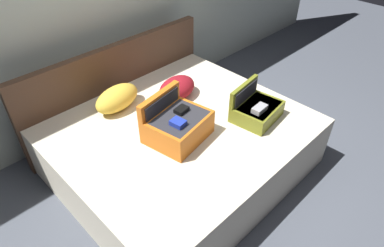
{
  "coord_description": "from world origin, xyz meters",
  "views": [
    {
      "loc": [
        -1.55,
        -1.31,
        2.36
      ],
      "look_at": [
        0.0,
        0.26,
        0.61
      ],
      "focal_mm": 31.47,
      "sensor_mm": 36.0,
      "label": 1
    }
  ],
  "objects_px": {
    "bed": "(182,147)",
    "pillow_center_head": "(117,98)",
    "hard_case_large": "(177,124)",
    "pillow_near_headboard": "(177,88)",
    "hard_case_medium": "(256,109)"
  },
  "relations": [
    {
      "from": "bed",
      "to": "pillow_center_head",
      "type": "height_order",
      "value": "pillow_center_head"
    },
    {
      "from": "hard_case_large",
      "to": "pillow_near_headboard",
      "type": "xyz_separation_m",
      "value": [
        0.41,
        0.45,
        -0.03
      ]
    },
    {
      "from": "hard_case_large",
      "to": "pillow_near_headboard",
      "type": "bearing_deg",
      "value": 37.31
    },
    {
      "from": "hard_case_large",
      "to": "pillow_near_headboard",
      "type": "relative_size",
      "value": 1.32
    },
    {
      "from": "hard_case_medium",
      "to": "pillow_near_headboard",
      "type": "relative_size",
      "value": 1.1
    },
    {
      "from": "pillow_near_headboard",
      "to": "pillow_center_head",
      "type": "xyz_separation_m",
      "value": [
        -0.52,
        0.25,
        0.01
      ]
    },
    {
      "from": "hard_case_medium",
      "to": "pillow_center_head",
      "type": "relative_size",
      "value": 0.97
    },
    {
      "from": "hard_case_large",
      "to": "hard_case_medium",
      "type": "distance_m",
      "value": 0.74
    },
    {
      "from": "pillow_near_headboard",
      "to": "hard_case_medium",
      "type": "bearing_deg",
      "value": -70.21
    },
    {
      "from": "bed",
      "to": "hard_case_medium",
      "type": "bearing_deg",
      "value": -34.64
    },
    {
      "from": "bed",
      "to": "hard_case_medium",
      "type": "height_order",
      "value": "hard_case_medium"
    },
    {
      "from": "bed",
      "to": "pillow_center_head",
      "type": "bearing_deg",
      "value": 110.81
    },
    {
      "from": "bed",
      "to": "pillow_near_headboard",
      "type": "distance_m",
      "value": 0.58
    },
    {
      "from": "pillow_near_headboard",
      "to": "pillow_center_head",
      "type": "height_order",
      "value": "pillow_center_head"
    },
    {
      "from": "bed",
      "to": "pillow_near_headboard",
      "type": "height_order",
      "value": "pillow_near_headboard"
    }
  ]
}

